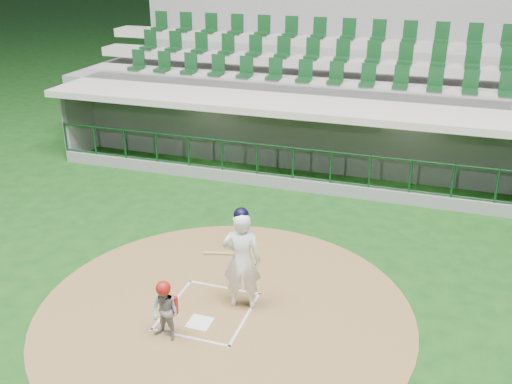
% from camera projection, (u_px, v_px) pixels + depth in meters
% --- Properties ---
extents(ground, '(120.00, 120.00, 0.00)m').
position_uv_depth(ground, '(214.00, 303.00, 11.15)').
color(ground, '#123E11').
rests_on(ground, ground).
extents(dirt_circle, '(7.20, 7.20, 0.01)m').
position_uv_depth(dirt_circle, '(225.00, 311.00, 10.89)').
color(dirt_circle, brown).
rests_on(dirt_circle, ground).
extents(home_plate, '(0.43, 0.43, 0.02)m').
position_uv_depth(home_plate, '(200.00, 323.00, 10.53)').
color(home_plate, white).
rests_on(home_plate, dirt_circle).
extents(batter_box_chalk, '(1.55, 1.80, 0.01)m').
position_uv_depth(batter_box_chalk, '(208.00, 311.00, 10.88)').
color(batter_box_chalk, silver).
rests_on(batter_box_chalk, ground).
extents(dugout_structure, '(16.40, 3.70, 3.00)m').
position_uv_depth(dugout_structure, '(313.00, 139.00, 17.54)').
color(dugout_structure, slate).
rests_on(dugout_structure, ground).
extents(seating_deck, '(17.00, 6.72, 5.15)m').
position_uv_depth(seating_deck, '(330.00, 100.00, 20.08)').
color(seating_deck, gray).
rests_on(seating_deck, ground).
extents(batter, '(0.94, 0.95, 2.09)m').
position_uv_depth(batter, '(242.00, 259.00, 10.64)').
color(batter, white).
rests_on(batter, dirt_circle).
extents(catcher, '(0.60, 0.51, 1.17)m').
position_uv_depth(catcher, '(165.00, 310.00, 9.92)').
color(catcher, gray).
rests_on(catcher, dirt_circle).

